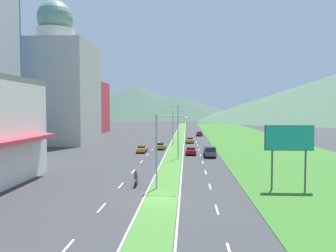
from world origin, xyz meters
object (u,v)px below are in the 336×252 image
at_px(car_2, 142,149).
at_px(motorcycle_rider, 136,180).
at_px(street_lamp_near, 160,145).
at_px(pickup_truck_0, 210,152).
at_px(car_4, 199,134).
at_px(car_0, 161,146).
at_px(street_lamp_mid, 176,128).
at_px(billboard_roadside, 289,141).
at_px(car_1, 190,140).
at_px(car_3, 191,151).
at_px(street_lamp_far, 174,125).

height_order(car_2, motorcycle_rider, motorcycle_rider).
relative_size(street_lamp_near, motorcycle_rider, 4.10).
distance_m(street_lamp_near, pickup_truck_0, 26.44).
bearing_deg(car_4, car_0, -14.80).
bearing_deg(car_2, street_lamp_mid, -139.95).
bearing_deg(pickup_truck_0, street_lamp_near, -15.81).
bearing_deg(street_lamp_near, billboard_roadside, 1.34).
relative_size(street_lamp_near, car_1, 1.96).
relative_size(street_lamp_mid, motorcycle_rider, 4.75).
bearing_deg(car_3, street_lamp_mid, -23.98).
bearing_deg(car_2, street_lamp_far, -24.57).
xyz_separation_m(billboard_roadside, car_3, (-10.20, 27.79, -4.59)).
bearing_deg(car_0, car_3, -141.94).
bearing_deg(car_4, street_lamp_far, -13.70).
bearing_deg(car_0, car_4, -14.80).
bearing_deg(street_lamp_far, motorcycle_rider, -93.60).
xyz_separation_m(car_0, pickup_truck_0, (9.98, -11.27, 0.23)).
bearing_deg(street_lamp_far, street_lamp_near, -89.82).
relative_size(car_0, motorcycle_rider, 2.20).
height_order(car_1, car_3, car_1).
height_order(street_lamp_near, street_lamp_far, street_lamp_far).
height_order(street_lamp_far, motorcycle_rider, street_lamp_far).
relative_size(street_lamp_mid, car_2, 1.99).
height_order(car_4, pickup_truck_0, pickup_truck_0).
bearing_deg(street_lamp_mid, car_3, 66.02).
height_order(street_lamp_near, motorcycle_rider, street_lamp_near).
height_order(street_lamp_mid, street_lamp_far, street_lamp_mid).
bearing_deg(street_lamp_far, billboard_roadside, -72.39).
distance_m(street_lamp_mid, motorcycle_rider, 22.03).
bearing_deg(car_3, billboard_roadside, 20.16).
xyz_separation_m(car_1, car_3, (-0.02, -22.41, -0.00)).
height_order(car_4, motorcycle_rider, motorcycle_rider).
relative_size(car_2, pickup_truck_0, 0.88).
xyz_separation_m(street_lamp_far, car_0, (-2.72, -8.00, -4.17)).
bearing_deg(car_3, street_lamp_far, -166.88).
bearing_deg(car_1, street_lamp_far, -32.18).
xyz_separation_m(street_lamp_near, car_4, (7.03, 73.87, -4.06)).
bearing_deg(billboard_roadside, street_lamp_mid, 120.33).
bearing_deg(car_4, billboard_roadside, 5.31).
height_order(billboard_roadside, motorcycle_rider, billboard_roadside).
distance_m(car_0, car_4, 38.71).
distance_m(billboard_roadside, motorcycle_rider, 17.37).
height_order(street_lamp_mid, car_1, street_lamp_mid).
relative_size(billboard_roadside, car_4, 1.53).
relative_size(car_3, pickup_truck_0, 0.75).
distance_m(street_lamp_near, car_1, 50.83).
distance_m(street_lamp_mid, billboard_roadside, 25.38).
distance_m(street_lamp_near, street_lamp_far, 44.45).
distance_m(street_lamp_mid, street_lamp_far, 22.25).
height_order(street_lamp_near, street_lamp_mid, street_lamp_mid).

